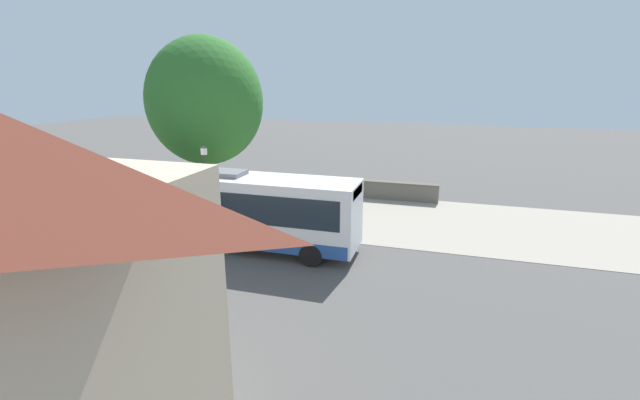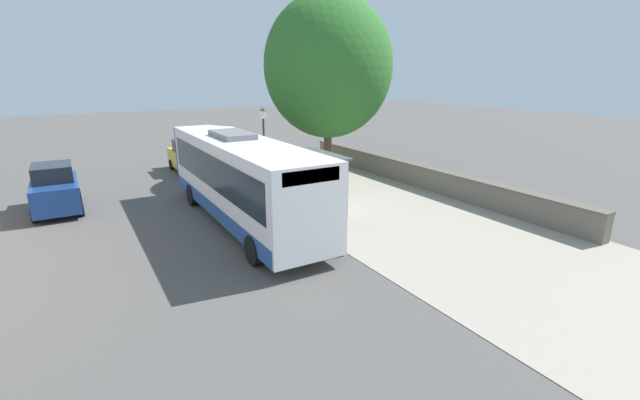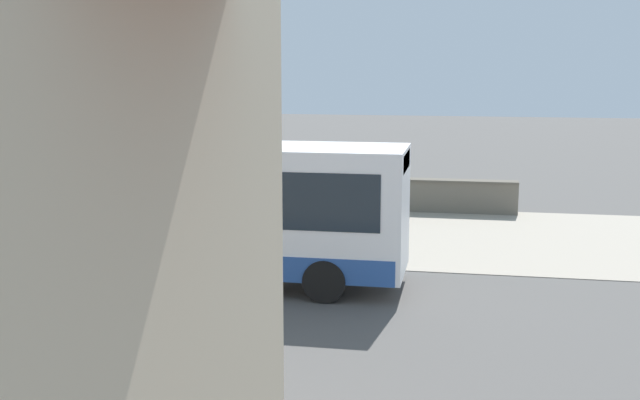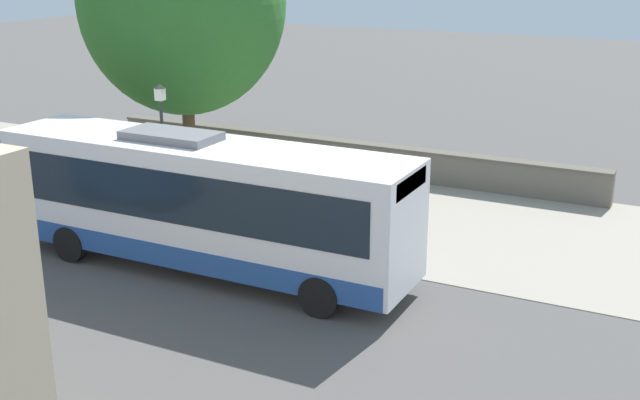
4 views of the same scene
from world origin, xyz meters
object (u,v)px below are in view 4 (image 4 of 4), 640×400
Objects in this scene: bench at (230,195)px; street_lamp_near at (163,144)px; bus at (201,201)px; pedestrian at (400,248)px; bus_shelter at (277,162)px; shade_tree at (183,1)px.

street_lamp_near reaches higher than bench.
bus is 7.32× the size of pedestrian.
bus_shelter is (-3.33, 0.40, 0.31)m from bus.
bus is 3.80m from street_lamp_near.
shade_tree is at bearing -129.51° from bench.
shade_tree reaches higher than bus.
bench is 3.26m from street_lamp_near.
shade_tree is at bearing -119.58° from pedestrian.
street_lamp_near is (1.03, -3.34, 0.41)m from bus_shelter.
bus_shelter is at bearing -110.91° from pedestrian.
bus is 3.43× the size of bus_shelter.
bus is 2.62× the size of street_lamp_near.
shade_tree is (-6.23, -10.98, 5.44)m from pedestrian.
pedestrian is at bearing 69.09° from bus_shelter.
bus is 3.36m from bus_shelter.
shade_tree is (-5.51, -3.06, 3.74)m from street_lamp_near.
bench is 7.72m from shade_tree.
pedestrian is 13.75m from shade_tree.
bench is (-4.63, -2.15, -1.42)m from bus.
bus_shelter is at bearing 55.01° from shade_tree.
bus_shelter is 2.13× the size of pedestrian.
bus is 6.11× the size of bench.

